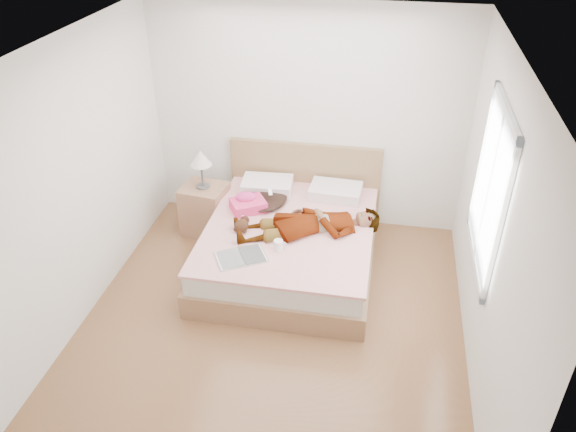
# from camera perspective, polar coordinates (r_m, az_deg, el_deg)

# --- Properties ---
(ground) EXTENTS (4.00, 4.00, 0.00)m
(ground) POSITION_cam_1_polar(r_m,az_deg,el_deg) (5.48, -1.66, -10.90)
(ground) COLOR #542F1A
(ground) RESTS_ON ground
(woman) EXTENTS (1.67, 1.10, 0.21)m
(woman) POSITION_cam_1_polar(r_m,az_deg,el_deg) (5.81, 2.18, -0.40)
(woman) COLOR white
(woman) RESTS_ON bed
(hair) EXTENTS (0.57, 0.66, 0.09)m
(hair) POSITION_cam_1_polar(r_m,az_deg,el_deg) (6.31, -2.33, 1.78)
(hair) COLOR black
(hair) RESTS_ON bed
(phone) EXTENTS (0.07, 0.09, 0.05)m
(phone) POSITION_cam_1_polar(r_m,az_deg,el_deg) (6.20, -1.82, 2.46)
(phone) COLOR silver
(phone) RESTS_ON bed
(room_shell) EXTENTS (4.00, 4.00, 4.00)m
(room_shell) POSITION_cam_1_polar(r_m,az_deg,el_deg) (4.85, 19.82, 2.57)
(room_shell) COLOR white
(room_shell) RESTS_ON ground
(bed) EXTENTS (1.80, 2.08, 1.00)m
(bed) POSITION_cam_1_polar(r_m,az_deg,el_deg) (6.10, 0.32, -2.47)
(bed) COLOR brown
(bed) RESTS_ON ground
(towel) EXTENTS (0.46, 0.44, 0.19)m
(towel) POSITION_cam_1_polar(r_m,az_deg,el_deg) (6.17, -4.13, 1.30)
(towel) COLOR #FF458A
(towel) RESTS_ON bed
(magazine) EXTENTS (0.57, 0.50, 0.03)m
(magazine) POSITION_cam_1_polar(r_m,az_deg,el_deg) (5.46, -4.79, -4.17)
(magazine) COLOR white
(magazine) RESTS_ON bed
(coffee_mug) EXTENTS (0.14, 0.10, 0.10)m
(coffee_mug) POSITION_cam_1_polar(r_m,az_deg,el_deg) (5.53, -0.95, -2.96)
(coffee_mug) COLOR white
(coffee_mug) RESTS_ON bed
(plush_toy) EXTENTS (0.17, 0.24, 0.13)m
(plush_toy) POSITION_cam_1_polar(r_m,az_deg,el_deg) (5.83, -4.69, -0.88)
(plush_toy) COLOR #321A0E
(plush_toy) RESTS_ON bed
(nightstand) EXTENTS (0.54, 0.50, 1.06)m
(nightstand) POSITION_cam_1_polar(r_m,az_deg,el_deg) (6.64, -8.43, 1.04)
(nightstand) COLOR brown
(nightstand) RESTS_ON ground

